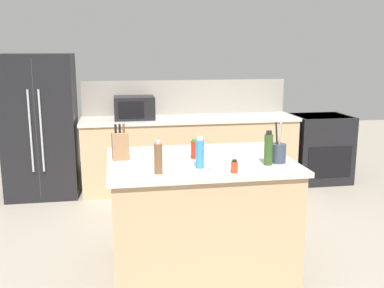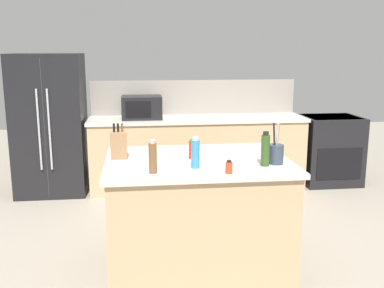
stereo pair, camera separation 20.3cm
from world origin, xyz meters
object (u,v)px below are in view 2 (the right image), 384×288
object	(u,v)px
utensil_crock	(276,153)
dish_soap_bottle	(195,153)
microwave	(142,107)
olive_oil_bottle	(265,150)
salt_shaker	(208,163)
hot_sauce_bottle	(192,149)
refrigerator	(50,125)
spice_jar_paprika	(229,167)
range_oven	(330,149)
pepper_grinder	(153,157)
knife_block	(119,145)

from	to	relation	value
utensil_crock	dish_soap_bottle	distance (m)	0.64
microwave	olive_oil_bottle	distance (m)	2.63
salt_shaker	hot_sauce_bottle	xyz separation A→B (m)	(-0.07, 0.39, 0.02)
refrigerator	hot_sauce_bottle	xyz separation A→B (m)	(1.53, -2.22, 0.14)
refrigerator	spice_jar_paprika	bearing A→B (deg)	-57.24
microwave	salt_shaker	distance (m)	2.60
salt_shaker	spice_jar_paprika	world-z (taller)	salt_shaker
range_oven	pepper_grinder	size ratio (longest dim) A/B	3.76
utensil_crock	spice_jar_paprika	bearing A→B (deg)	-151.16
microwave	dish_soap_bottle	world-z (taller)	microwave
utensil_crock	pepper_grinder	xyz separation A→B (m)	(-0.96, -0.16, 0.03)
microwave	spice_jar_paprika	xyz separation A→B (m)	(0.59, -2.65, -0.10)
knife_block	salt_shaker	bearing A→B (deg)	-38.81
refrigerator	range_oven	bearing A→B (deg)	-0.80
knife_block	hot_sauce_bottle	world-z (taller)	knife_block
refrigerator	pepper_grinder	world-z (taller)	refrigerator
knife_block	olive_oil_bottle	xyz separation A→B (m)	(1.12, -0.37, 0.01)
pepper_grinder	dish_soap_bottle	distance (m)	0.34
salt_shaker	spice_jar_paprika	size ratio (longest dim) A/B	1.27
salt_shaker	dish_soap_bottle	size ratio (longest dim) A/B	0.52
refrigerator	knife_block	size ratio (longest dim) A/B	6.06
utensil_crock	range_oven	bearing A→B (deg)	57.59
range_oven	refrigerator	bearing A→B (deg)	179.20
utensil_crock	hot_sauce_bottle	distance (m)	0.67
dish_soap_bottle	hot_sauce_bottle	xyz separation A→B (m)	(0.01, 0.30, -0.04)
knife_block	utensil_crock	distance (m)	1.26
salt_shaker	dish_soap_bottle	world-z (taller)	dish_soap_bottle
range_oven	olive_oil_bottle	world-z (taller)	olive_oil_bottle
refrigerator	salt_shaker	distance (m)	3.06
microwave	salt_shaker	size ratio (longest dim) A/B	4.05
pepper_grinder	dish_soap_bottle	world-z (taller)	pepper_grinder
knife_block	pepper_grinder	bearing A→B (deg)	-65.32
range_oven	spice_jar_paprika	size ratio (longest dim) A/B	9.43
utensil_crock	salt_shaker	world-z (taller)	utensil_crock
knife_block	dish_soap_bottle	world-z (taller)	knife_block
microwave	salt_shaker	world-z (taller)	microwave
salt_shaker	spice_jar_paprika	bearing A→B (deg)	-32.03
hot_sauce_bottle	knife_block	bearing A→B (deg)	173.51
range_oven	microwave	size ratio (longest dim) A/B	1.83
range_oven	utensil_crock	distance (m)	2.92
dish_soap_bottle	pepper_grinder	bearing A→B (deg)	-162.20
knife_block	pepper_grinder	size ratio (longest dim) A/B	1.18
salt_shaker	pepper_grinder	distance (m)	0.41
salt_shaker	pepper_grinder	bearing A→B (deg)	-178.08
knife_block	olive_oil_bottle	world-z (taller)	knife_block
utensil_crock	pepper_grinder	bearing A→B (deg)	-170.78
pepper_grinder	dish_soap_bottle	bearing A→B (deg)	17.80
utensil_crock	refrigerator	bearing A→B (deg)	131.08
pepper_grinder	olive_oil_bottle	size ratio (longest dim) A/B	0.92
refrigerator	salt_shaker	bearing A→B (deg)	-58.55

